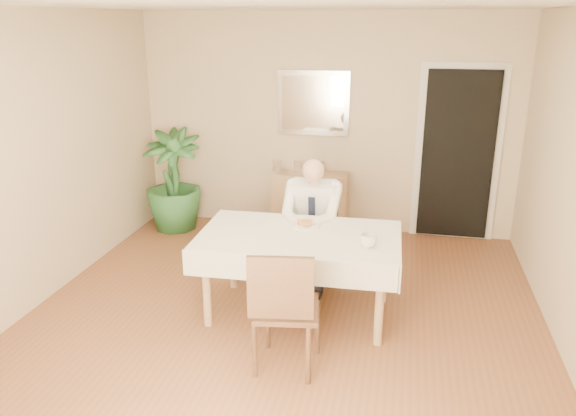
% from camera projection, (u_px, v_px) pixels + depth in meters
% --- Properties ---
extents(room, '(5.00, 5.02, 2.60)m').
position_uv_depth(room, '(279.00, 180.00, 4.40)').
color(room, brown).
rests_on(room, ground).
extents(window, '(1.34, 0.04, 1.44)m').
position_uv_depth(window, '(128.00, 319.00, 2.06)').
color(window, silver).
rests_on(window, room).
extents(doorway, '(0.96, 0.07, 2.10)m').
position_uv_depth(doorway, '(457.00, 156.00, 6.47)').
color(doorway, silver).
rests_on(doorway, ground).
extents(mirror, '(0.86, 0.04, 0.76)m').
position_uv_depth(mirror, '(313.00, 103.00, 6.64)').
color(mirror, silver).
rests_on(mirror, room).
extents(dining_table, '(1.74, 1.06, 0.75)m').
position_uv_depth(dining_table, '(299.00, 243.00, 4.81)').
color(dining_table, '#A27E4F').
rests_on(dining_table, ground).
extents(chair_far, '(0.47, 0.47, 0.89)m').
position_uv_depth(chair_far, '(316.00, 226.00, 5.68)').
color(chair_far, '#452917').
rests_on(chair_far, ground).
extents(chair_near, '(0.53, 0.53, 0.98)m').
position_uv_depth(chair_near, '(284.00, 305.00, 4.01)').
color(chair_near, '#452917').
rests_on(chair_near, ground).
extents(seated_man, '(0.48, 0.72, 1.24)m').
position_uv_depth(seated_man, '(311.00, 218.00, 5.35)').
color(seated_man, white).
rests_on(seated_man, ground).
extents(plate, '(0.26, 0.26, 0.02)m').
position_uv_depth(plate, '(305.00, 225.00, 4.97)').
color(plate, white).
rests_on(plate, dining_table).
extents(food, '(0.14, 0.14, 0.06)m').
position_uv_depth(food, '(305.00, 223.00, 4.96)').
color(food, brown).
rests_on(food, dining_table).
extents(knife, '(0.01, 0.13, 0.01)m').
position_uv_depth(knife, '(309.00, 226.00, 4.90)').
color(knife, silver).
rests_on(knife, dining_table).
extents(fork, '(0.01, 0.13, 0.01)m').
position_uv_depth(fork, '(300.00, 225.00, 4.92)').
color(fork, silver).
rests_on(fork, dining_table).
extents(coffee_mug, '(0.17, 0.17, 0.10)m').
position_uv_depth(coffee_mug, '(368.00, 241.00, 4.51)').
color(coffee_mug, white).
rests_on(coffee_mug, dining_table).
extents(sideboard, '(0.93, 0.35, 0.73)m').
position_uv_depth(sideboard, '(310.00, 202.00, 6.88)').
color(sideboard, '#A27E4F').
rests_on(sideboard, ground).
extents(photo_frame_left, '(0.10, 0.02, 0.14)m').
position_uv_depth(photo_frame_left, '(277.00, 166.00, 6.84)').
color(photo_frame_left, silver).
rests_on(photo_frame_left, sideboard).
extents(photo_frame_center, '(0.10, 0.02, 0.14)m').
position_uv_depth(photo_frame_center, '(298.00, 167.00, 6.79)').
color(photo_frame_center, silver).
rests_on(photo_frame_center, sideboard).
extents(photo_frame_right, '(0.10, 0.02, 0.14)m').
position_uv_depth(photo_frame_right, '(320.00, 167.00, 6.78)').
color(photo_frame_right, silver).
rests_on(photo_frame_right, sideboard).
extents(potted_palm, '(0.81, 0.81, 1.24)m').
position_uv_depth(potted_palm, '(173.00, 180.00, 6.87)').
color(potted_palm, '#225023').
rests_on(potted_palm, ground).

